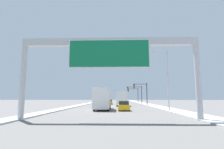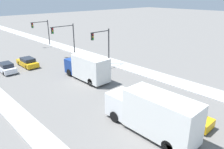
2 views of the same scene
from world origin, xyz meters
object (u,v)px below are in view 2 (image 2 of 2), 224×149
(truck_box_secondary, at_px, (152,113))
(traffic_light_near_intersection, at_px, (103,42))
(car_mid_center, at_px, (6,68))
(truck_box_primary, at_px, (87,68))
(traffic_light_mid_block, at_px, (66,34))
(car_near_left, at_px, (28,62))
(traffic_light_far_intersection, at_px, (43,29))
(car_mid_right, at_px, (187,115))

(truck_box_secondary, xyz_separation_m, traffic_light_near_intersection, (9.08, 16.46, 2.11))
(car_mid_center, xyz_separation_m, truck_box_primary, (7.00, -10.66, 1.01))
(traffic_light_mid_block, bearing_deg, truck_box_primary, -111.34)
(car_near_left, distance_m, car_mid_center, 3.55)
(car_mid_center, distance_m, truck_box_primary, 12.80)
(truck_box_primary, bearing_deg, traffic_light_near_intersection, 29.22)
(traffic_light_far_intersection, bearing_deg, traffic_light_mid_block, -91.80)
(truck_box_primary, relative_size, traffic_light_far_intersection, 1.31)
(car_near_left, relative_size, traffic_light_near_intersection, 0.78)
(car_mid_center, height_order, truck_box_secondary, truck_box_secondary)
(truck_box_primary, xyz_separation_m, traffic_light_near_intersection, (5.58, 3.12, 2.22))
(car_mid_right, relative_size, traffic_light_far_intersection, 0.81)
(car_near_left, distance_m, traffic_light_far_intersection, 15.20)
(truck_box_primary, height_order, traffic_light_mid_block, traffic_light_mid_block)
(car_near_left, bearing_deg, car_mid_right, -82.28)
(car_mid_right, distance_m, truck_box_primary, 14.62)
(car_near_left, bearing_deg, traffic_light_mid_block, 12.36)
(traffic_light_near_intersection, relative_size, traffic_light_far_intersection, 1.05)
(car_mid_right, relative_size, truck_box_primary, 0.62)
(traffic_light_mid_block, bearing_deg, car_near_left, -167.64)
(car_mid_right, xyz_separation_m, traffic_light_near_intersection, (5.58, 17.70, 3.22))
(car_mid_right, bearing_deg, truck_box_secondary, 160.47)
(traffic_light_far_intersection, bearing_deg, truck_box_primary, -103.24)
(traffic_light_mid_block, xyz_separation_m, traffic_light_far_intersection, (0.31, 10.00, -0.14))
(truck_box_secondary, height_order, traffic_light_near_intersection, traffic_light_near_intersection)
(truck_box_primary, bearing_deg, car_mid_center, 123.28)
(truck_box_primary, relative_size, traffic_light_near_intersection, 1.26)
(traffic_light_near_intersection, bearing_deg, traffic_light_far_intersection, 90.39)
(car_near_left, height_order, car_mid_center, car_mid_center)
(car_near_left, bearing_deg, traffic_light_far_intersection, 53.06)
(car_mid_right, bearing_deg, truck_box_primary, 90.00)
(car_near_left, relative_size, traffic_light_far_intersection, 0.82)
(truck_box_primary, height_order, traffic_light_far_intersection, traffic_light_far_intersection)
(truck_box_secondary, bearing_deg, car_near_left, 90.00)
(car_near_left, distance_m, truck_box_secondary, 24.60)
(car_mid_right, xyz_separation_m, truck_box_secondary, (-3.50, 1.24, 1.11))
(car_mid_right, xyz_separation_m, car_mid_center, (-7.00, 25.25, -0.01))
(truck_box_primary, distance_m, truck_box_secondary, 13.79)
(car_mid_right, relative_size, traffic_light_near_intersection, 0.77)
(car_mid_right, bearing_deg, traffic_light_near_intersection, 72.51)
(truck_box_primary, distance_m, traffic_light_far_intersection, 23.84)
(truck_box_secondary, bearing_deg, traffic_light_mid_block, 71.94)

